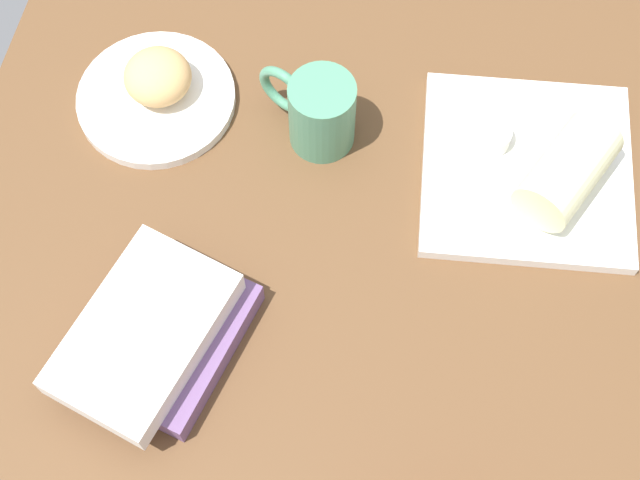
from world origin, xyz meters
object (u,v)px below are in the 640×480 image
(scone_pastry, at_px, (158,77))
(book_stack, at_px, (155,334))
(sauce_cup, at_px, (490,136))
(breakfast_wrap, at_px, (568,171))
(round_plate, at_px, (156,99))
(square_plate, at_px, (526,169))
(second_mug, at_px, (319,111))

(scone_pastry, bearing_deg, book_stack, -165.49)
(scone_pastry, relative_size, sauce_cup, 1.68)
(sauce_cup, height_order, breakfast_wrap, breakfast_wrap)
(round_plate, distance_m, square_plate, 0.46)
(square_plate, height_order, sauce_cup, sauce_cup)
(sauce_cup, distance_m, breakfast_wrap, 0.10)
(square_plate, xyz_separation_m, second_mug, (0.01, 0.25, 0.04))
(book_stack, height_order, second_mug, second_mug)
(square_plate, height_order, book_stack, book_stack)
(breakfast_wrap, relative_size, second_mug, 1.04)
(round_plate, xyz_separation_m, square_plate, (-0.01, -0.46, 0.00))
(square_plate, height_order, second_mug, second_mug)
(round_plate, bearing_deg, book_stack, -164.25)
(round_plate, bearing_deg, scone_pastry, -25.55)
(sauce_cup, bearing_deg, second_mug, 95.05)
(breakfast_wrap, bearing_deg, scone_pastry, -158.60)
(breakfast_wrap, height_order, second_mug, second_mug)
(second_mug, bearing_deg, sauce_cup, -84.95)
(round_plate, relative_size, second_mug, 1.57)
(scone_pastry, relative_size, square_plate, 0.33)
(scone_pastry, bearing_deg, round_plate, 154.45)
(sauce_cup, bearing_deg, breakfast_wrap, -116.06)
(round_plate, xyz_separation_m, second_mug, (-0.01, -0.21, 0.04))
(breakfast_wrap, relative_size, book_stack, 0.55)
(second_mug, bearing_deg, scone_pastry, 84.97)
(round_plate, height_order, sauce_cup, sauce_cup)
(scone_pastry, distance_m, second_mug, 0.20)
(book_stack, bearing_deg, breakfast_wrap, -56.58)
(book_stack, bearing_deg, second_mug, -21.90)
(breakfast_wrap, bearing_deg, round_plate, -157.46)
(square_plate, bearing_deg, second_mug, 88.56)
(round_plate, xyz_separation_m, breakfast_wrap, (-0.03, -0.50, 0.04))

